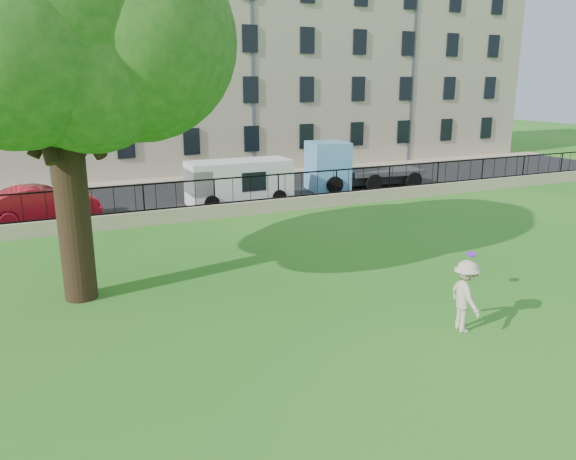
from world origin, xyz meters
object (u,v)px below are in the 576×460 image
tree (47,15)px  frisbee (471,254)px  red_sedan (42,204)px  blue_truck (363,164)px  white_van (239,182)px  man (466,296)px

tree → frisbee: 12.43m
red_sedan → blue_truck: blue_truck is taller
frisbee → white_van: size_ratio=0.05×
red_sedan → blue_truck: (16.40, 0.93, 0.54)m
white_van → blue_truck: size_ratio=0.80×
tree → man: bearing=-36.5°
red_sedan → white_van: 8.79m
tree → red_sedan: tree is taller
frisbee → blue_truck: (6.01, 15.06, 0.08)m
blue_truck → red_sedan: bearing=-169.1°
white_van → frisbee: bearing=-82.8°
frisbee → white_van: white_van is taller
tree → blue_truck: size_ratio=1.76×
tree → frisbee: bearing=-24.2°
man → red_sedan: bearing=42.1°
tree → frisbee: tree is taller
frisbee → blue_truck: blue_truck is taller
tree → red_sedan: 11.73m
man → blue_truck: size_ratio=0.28×
tree → white_van: (8.28, 9.64, -6.29)m
red_sedan → white_van: white_van is taller
man → white_van: 15.73m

